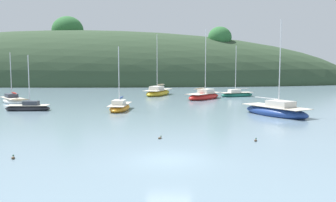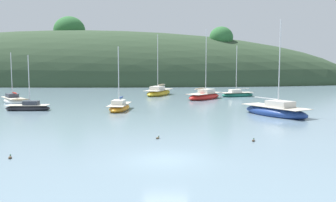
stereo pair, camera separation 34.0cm
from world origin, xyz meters
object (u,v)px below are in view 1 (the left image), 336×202
sailboat_orange_cutter (157,93)px  sailboat_cream_ketch (275,111)px  sailboat_navy_dinghy (204,96)px  sailboat_black_sloop (119,107)px  sailboat_yellow_far (12,100)px  sailboat_blue_center (27,108)px  duck_lone_right (255,140)px  duck_straggler (159,138)px  sailboat_teal_outer (236,94)px  duck_trailing (13,158)px

sailboat_orange_cutter → sailboat_cream_ketch: size_ratio=1.05×
sailboat_navy_dinghy → sailboat_black_sloop: 17.39m
sailboat_yellow_far → sailboat_cream_ketch: sailboat_cream_ketch is taller
sailboat_blue_center → sailboat_orange_cutter: bearing=55.2°
duck_lone_right → duck_straggler: size_ratio=1.03×
sailboat_blue_center → sailboat_teal_outer: (26.90, 17.90, 0.02)m
sailboat_orange_cutter → sailboat_cream_ketch: sailboat_orange_cutter is taller
sailboat_yellow_far → sailboat_cream_ketch: size_ratio=0.70×
sailboat_blue_center → duck_straggler: (15.24, -15.79, -0.28)m
sailboat_blue_center → sailboat_teal_outer: bearing=33.6°
sailboat_teal_outer → duck_straggler: size_ratio=21.03×
sailboat_black_sloop → sailboat_cream_ketch: bearing=-14.3°
sailboat_cream_ketch → duck_lone_right: (-5.04, -12.51, -0.41)m
sailboat_black_sloop → duck_straggler: bearing=-72.9°
sailboat_yellow_far → sailboat_orange_cutter: (19.18, 12.45, 0.09)m
sailboat_blue_center → sailboat_teal_outer: sailboat_teal_outer is taller
sailboat_black_sloop → sailboat_teal_outer: bearing=47.1°
sailboat_navy_dinghy → sailboat_black_sloop: size_ratio=1.45×
sailboat_yellow_far → sailboat_cream_ketch: (31.84, -11.93, 0.09)m
sailboat_blue_center → sailboat_black_sloop: 10.35m
sailboat_yellow_far → sailboat_teal_outer: sailboat_teal_outer is taller
duck_lone_right → sailboat_orange_cutter: bearing=101.7°
sailboat_blue_center → duck_straggler: bearing=-46.0°
duck_trailing → duck_straggler: size_ratio=1.06×
sailboat_blue_center → duck_straggler: sailboat_blue_center is taller
sailboat_orange_cutter → duck_lone_right: bearing=-78.3°
sailboat_teal_outer → sailboat_black_sloop: (-16.55, -17.80, 0.01)m
sailboat_yellow_far → sailboat_cream_ketch: bearing=-20.5°
sailboat_navy_dinghy → duck_lone_right: bearing=-89.0°
sailboat_black_sloop → duck_trailing: (-3.07, -21.33, -0.31)m
sailboat_yellow_far → duck_straggler: sailboat_yellow_far is taller
sailboat_orange_cutter → sailboat_black_sloop: sailboat_orange_cutter is taller
sailboat_blue_center → sailboat_cream_ketch: size_ratio=0.65×
sailboat_cream_ketch → sailboat_orange_cutter: bearing=117.4°
sailboat_navy_dinghy → sailboat_orange_cutter: bearing=137.1°
sailboat_navy_dinghy → duck_lone_right: 30.29m
duck_trailing → duck_straggler: (7.96, 5.45, 0.00)m
sailboat_orange_cutter → duck_straggler: (1.13, -36.08, -0.41)m
sailboat_orange_cutter → duck_trailing: sailboat_orange_cutter is taller
sailboat_blue_center → sailboat_cream_ketch: bearing=-8.7°
sailboat_cream_ketch → sailboat_navy_dinghy: bearing=107.4°
sailboat_navy_dinghy → sailboat_cream_ketch: bearing=-72.6°
sailboat_black_sloop → duck_trailing: bearing=-98.2°
sailboat_teal_outer → duck_straggler: (-11.65, -33.69, -0.30)m
sailboat_blue_center → duck_trailing: sailboat_blue_center is taller
sailboat_navy_dinghy → sailboat_blue_center: size_ratio=1.67×
sailboat_black_sloop → duck_lone_right: sailboat_black_sloop is taller
sailboat_navy_dinghy → sailboat_blue_center: (-21.22, -13.67, -0.12)m
sailboat_teal_outer → duck_lone_right: size_ratio=20.34×
sailboat_navy_dinghy → sailboat_yellow_far: (-26.28, -5.84, -0.07)m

